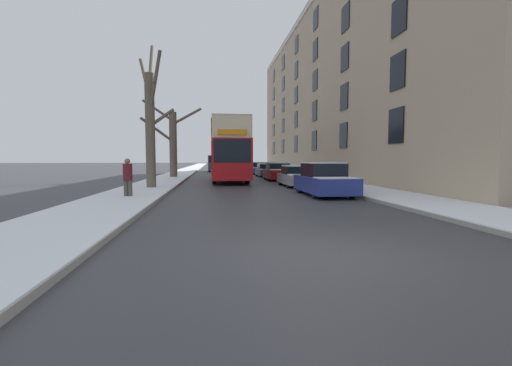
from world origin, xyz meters
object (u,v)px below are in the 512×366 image
bare_tree_left_0 (151,122)px  parked_car_1 (296,176)px  parked_car_0 (324,180)px  parked_car_2 (278,172)px  pedestrian_left_sidewalk (128,177)px  parked_car_4 (259,169)px  oncoming_van (216,163)px  bare_tree_left_1 (172,141)px  parked_car_3 (267,170)px  double_decker_bus (229,148)px

bare_tree_left_0 → parked_car_1: size_ratio=2.09×
bare_tree_left_0 → parked_car_0: size_ratio=1.94×
parked_car_1 → parked_car_2: parked_car_2 is taller
pedestrian_left_sidewalk → bare_tree_left_0: bearing=-90.0°
parked_car_1 → parked_car_4: parked_car_4 is taller
bare_tree_left_0 → pedestrian_left_sidewalk: size_ratio=4.89×
oncoming_van → parked_car_0: bearing=-81.6°
pedestrian_left_sidewalk → bare_tree_left_1: bearing=-88.0°
parked_car_1 → parked_car_4: 17.51m
parked_car_0 → parked_car_2: 11.49m
bare_tree_left_0 → parked_car_4: bare_tree_left_0 is taller
bare_tree_left_1 → parked_car_4: size_ratio=1.60×
bare_tree_left_0 → pedestrian_left_sidewalk: (-0.17, -4.66, -2.76)m
bare_tree_left_1 → parked_car_1: bearing=-48.3°
pedestrian_left_sidewalk → parked_car_3: bearing=-113.8°
parked_car_1 → parked_car_3: bearing=90.0°
double_decker_bus → oncoming_van: bearing=92.1°
bare_tree_left_1 → parked_car_3: 9.35m
bare_tree_left_1 → parked_car_4: bearing=41.6°
parked_car_1 → parked_car_3: parked_car_1 is taller
parked_car_1 → parked_car_4: (-0.00, 17.51, 0.02)m
double_decker_bus → parked_car_4: (3.99, 12.14, -1.92)m
parked_car_4 → pedestrian_left_sidewalk: size_ratio=2.48×
bare_tree_left_1 → parked_car_0: bearing=-60.1°
parked_car_4 → bare_tree_left_0: bearing=-114.3°
parked_car_1 → pedestrian_left_sidewalk: size_ratio=2.34×
parked_car_1 → oncoming_van: oncoming_van is taller
double_decker_bus → parked_car_0: bearing=-69.7°
parked_car_0 → pedestrian_left_sidewalk: (-8.75, -0.74, 0.24)m
parked_car_2 → pedestrian_left_sidewalk: size_ratio=2.39×
pedestrian_left_sidewalk → oncoming_van: bearing=-94.7°
bare_tree_left_1 → parked_car_0: bare_tree_left_1 is taller
bare_tree_left_1 → oncoming_van: bare_tree_left_1 is taller
bare_tree_left_0 → parked_car_3: size_ratio=2.11×
parked_car_3 → pedestrian_left_sidewalk: size_ratio=2.32×
double_decker_bus → parked_car_2: (3.99, 0.73, -1.88)m
parked_car_0 → pedestrian_left_sidewalk: bearing=-175.2°
parked_car_0 → oncoming_van: bearing=98.4°
pedestrian_left_sidewalk → double_decker_bus: bearing=-110.4°
parked_car_4 → pedestrian_left_sidewalk: bearing=-110.3°
bare_tree_left_1 → parked_car_4: 11.95m
bare_tree_left_1 → pedestrian_left_sidewalk: bearing=-90.1°
bare_tree_left_1 → bare_tree_left_0: bearing=-89.3°
bare_tree_left_0 → pedestrian_left_sidewalk: 5.42m
parked_car_1 → oncoming_van: (-4.79, 26.92, 0.58)m
bare_tree_left_1 → parked_car_0: size_ratio=1.57×
double_decker_bus → parked_car_2: double_decker_bus is taller
bare_tree_left_1 → parked_car_2: bare_tree_left_1 is taller
parked_car_2 → pedestrian_left_sidewalk: pedestrian_left_sidewalk is taller
parked_car_1 → parked_car_4: size_ratio=0.94×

